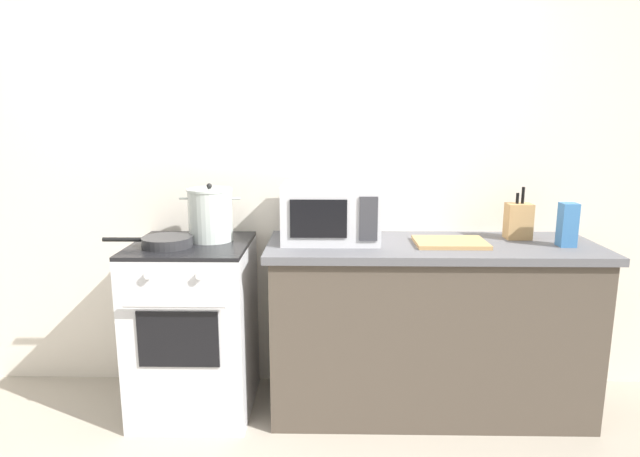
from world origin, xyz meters
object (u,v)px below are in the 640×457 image
(knife_block, at_px, (518,221))
(stock_pot, at_px, (210,215))
(cutting_board, at_px, (450,242))
(stove, at_px, (194,327))
(microwave, at_px, (331,212))
(pasta_box, at_px, (568,225))
(frying_pan, at_px, (166,242))

(knife_block, bearing_deg, stock_pot, -177.49)
(cutting_board, bearing_deg, stock_pot, 176.85)
(stove, bearing_deg, stock_pot, 36.13)
(microwave, bearing_deg, pasta_box, -5.20)
(stove, xyz_separation_m, microwave, (0.73, 0.08, 0.61))
(knife_block, xyz_separation_m, pasta_box, (0.19, -0.17, 0.01))
(frying_pan, xyz_separation_m, pasta_box, (2.01, 0.04, 0.08))
(frying_pan, bearing_deg, knife_block, 6.68)
(knife_block, relative_size, pasta_box, 1.26)
(knife_block, bearing_deg, stove, -175.33)
(stock_pot, xyz_separation_m, frying_pan, (-0.20, -0.14, -0.11))
(stock_pot, bearing_deg, pasta_box, -3.10)
(frying_pan, xyz_separation_m, microwave, (0.83, 0.15, 0.12))
(stove, distance_m, knife_block, 1.82)
(stove, xyz_separation_m, frying_pan, (-0.10, -0.07, 0.48))
(stove, height_order, frying_pan, frying_pan)
(stock_pot, distance_m, knife_block, 1.63)
(cutting_board, relative_size, knife_block, 1.29)
(pasta_box, bearing_deg, knife_block, 137.50)
(knife_block, bearing_deg, frying_pan, -173.32)
(cutting_board, xyz_separation_m, knife_block, (0.39, 0.14, 0.09))
(stock_pot, xyz_separation_m, knife_block, (1.63, 0.07, -0.04))
(stock_pot, distance_m, frying_pan, 0.27)
(stove, relative_size, pasta_box, 4.18)
(stock_pot, distance_m, microwave, 0.63)
(knife_block, distance_m, pasta_box, 0.25)
(pasta_box, bearing_deg, frying_pan, -178.74)
(microwave, height_order, cutting_board, microwave)
(cutting_board, bearing_deg, frying_pan, -177.05)
(frying_pan, bearing_deg, stock_pot, 35.84)
(pasta_box, bearing_deg, stock_pot, 176.90)
(frying_pan, height_order, knife_block, knife_block)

